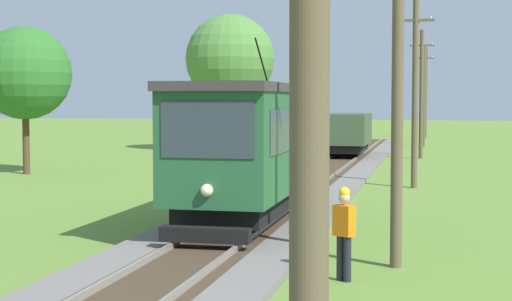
% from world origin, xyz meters
% --- Properties ---
extents(red_tram, '(2.60, 8.54, 4.79)m').
position_xyz_m(red_tram, '(0.00, 14.28, 2.19)').
color(red_tram, '#235633').
rests_on(red_tram, rail_right).
extents(freight_car, '(2.40, 5.20, 2.31)m').
position_xyz_m(freight_car, '(0.00, 39.02, 1.56)').
color(freight_car, '#384C33').
rests_on(freight_car, rail_right).
extents(utility_pole_foreground, '(1.40, 0.29, 7.26)m').
position_xyz_m(utility_pole_foreground, '(4.07, -1.72, 3.73)').
color(utility_pole_foreground, brown).
rests_on(utility_pole_foreground, ground).
extents(utility_pole_near_tram, '(1.40, 0.32, 7.96)m').
position_xyz_m(utility_pole_near_tram, '(4.07, 9.94, 4.07)').
color(utility_pole_near_tram, brown).
rests_on(utility_pole_near_tram, ground).
extents(utility_pole_mid, '(1.40, 0.35, 7.34)m').
position_xyz_m(utility_pole_mid, '(4.07, 25.13, 3.77)').
color(utility_pole_mid, brown).
rests_on(utility_pole_mid, ground).
extents(utility_pole_far, '(1.40, 0.50, 7.43)m').
position_xyz_m(utility_pole_far, '(4.07, 40.90, 3.81)').
color(utility_pole_far, brown).
rests_on(utility_pole_far, ground).
extents(utility_pole_distant, '(1.40, 0.57, 7.28)m').
position_xyz_m(utility_pole_distant, '(4.07, 52.97, 3.74)').
color(utility_pole_distant, brown).
rests_on(utility_pole_distant, ground).
extents(utility_pole_horizon, '(1.40, 0.39, 8.08)m').
position_xyz_m(utility_pole_horizon, '(4.07, 66.74, 4.14)').
color(utility_pole_horizon, brown).
rests_on(utility_pole_horizon, ground).
extents(track_worker, '(0.45, 0.40, 1.78)m').
position_xyz_m(track_worker, '(3.18, 8.50, 0.98)').
color(track_worker, black).
rests_on(track_worker, ground).
extents(tree_left_near, '(4.26, 4.26, 6.76)m').
position_xyz_m(tree_left_near, '(-13.49, 27.16, 4.62)').
color(tree_left_near, '#4C3823').
rests_on(tree_left_near, ground).
extents(tree_right_near, '(5.95, 5.95, 9.12)m').
position_xyz_m(tree_right_near, '(-8.55, 45.66, 6.14)').
color(tree_right_near, '#4C3823').
rests_on(tree_right_near, ground).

